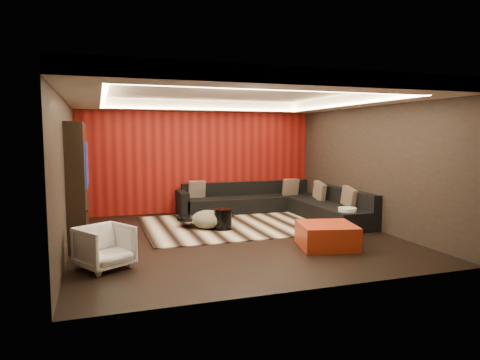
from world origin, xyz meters
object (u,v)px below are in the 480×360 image
object	(u,v)px
white_side_table	(347,219)
sectional_sofa	(279,205)
coffee_table	(206,220)
drum_stool	(223,219)
armchair	(105,247)
orange_ottoman	(327,236)

from	to	relation	value
white_side_table	sectional_sofa	xyz separation A→B (m)	(-0.66, 2.03, 0.02)
coffee_table	drum_stool	world-z (taller)	drum_stool
coffee_table	sectional_sofa	xyz separation A→B (m)	(2.01, 0.66, 0.13)
armchair	orange_ottoman	bearing A→B (deg)	-30.60
drum_stool	sectional_sofa	xyz separation A→B (m)	(1.79, 1.21, 0.03)
coffee_table	armchair	distance (m)	3.26
coffee_table	orange_ottoman	size ratio (longest dim) A/B	1.40
white_side_table	armchair	size ratio (longest dim) A/B	0.67
drum_stool	orange_ottoman	size ratio (longest dim) A/B	0.46
coffee_table	white_side_table	world-z (taller)	white_side_table
orange_ottoman	drum_stool	bearing A→B (deg)	126.05
white_side_table	orange_ottoman	size ratio (longest dim) A/B	0.50
armchair	sectional_sofa	size ratio (longest dim) A/B	0.19
armchair	sectional_sofa	xyz separation A→B (m)	(4.16, 3.11, -0.06)
orange_ottoman	coffee_table	bearing A→B (deg)	123.33
sectional_sofa	orange_ottoman	bearing A→B (deg)	-97.81
white_side_table	sectional_sofa	distance (m)	2.13
orange_ottoman	armchair	world-z (taller)	armchair
sectional_sofa	coffee_table	bearing A→B (deg)	-161.76
white_side_table	armchair	world-z (taller)	armchair
sectional_sofa	white_side_table	bearing A→B (deg)	-71.91
orange_ottoman	sectional_sofa	world-z (taller)	sectional_sofa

